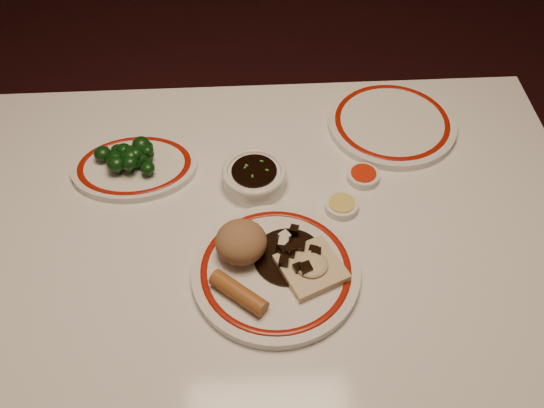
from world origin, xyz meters
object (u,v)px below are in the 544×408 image
Objects in this scene: main_plate at (276,271)px; broccoli_pile at (132,156)px; spring_roll at (239,293)px; stirfry_heap at (291,254)px; broccoli_plate at (135,167)px; soy_bowl at (254,178)px; dining_table at (272,268)px; rice_mound at (241,242)px; fried_wonton at (311,267)px.

broccoli_pile is at bearing 134.71° from main_plate.
spring_roll is 0.85× the size of broccoli_pile.
broccoli_plate is (-0.29, 0.25, -0.02)m from stirfry_heap.
dining_table is at bearing -78.76° from soy_bowl.
main_plate is at bearing -82.29° from soy_bowl.
rice_mound is 0.09m from stirfry_heap.
broccoli_pile is (-0.27, 0.27, 0.03)m from main_plate.
spring_roll is 0.81× the size of fried_wonton.
dining_table is 9.80× the size of soy_bowl.
rice_mound is at bearing 147.30° from main_plate.
spring_roll is 0.27m from soy_bowl.
main_plate is 0.22m from soy_bowl.
broccoli_pile is at bearing 140.01° from stirfry_heap.
soy_bowl is (0.03, 0.18, -0.03)m from rice_mound.
main_plate is 0.38m from broccoli_plate.
rice_mound is 0.72× the size of stirfry_heap.
rice_mound reaches higher than main_plate.
dining_table is 0.14m from stirfry_heap.
rice_mound is at bearing -48.01° from broccoli_pile.
soy_bowl is (-0.03, 0.14, 0.11)m from dining_table.
dining_table is 9.61× the size of broccoli_pile.
main_plate is 0.04m from stirfry_heap.
broccoli_plate is 0.24m from soy_bowl.
rice_mound is 0.85× the size of spring_roll.
fried_wonton is 0.04m from stirfry_heap.
broccoli_pile is (-0.30, 0.25, 0.01)m from stirfry_heap.
fried_wonton reaches higher than main_plate.
stirfry_heap is at bearing 137.31° from fried_wonton.
fried_wonton is 0.50× the size of broccoli_plate.
broccoli_plate is 2.07× the size of broccoli_pile.
fried_wonton is at bearing -40.27° from broccoli_pile.
fried_wonton is at bearing -53.95° from dining_table.
spring_roll is at bearing -140.46° from stirfry_heap.
broccoli_pile is (-0.00, 0.00, 0.03)m from broccoli_plate.
broccoli_pile is 0.25m from soy_bowl.
rice_mound reaches higher than soy_bowl.
rice_mound is 0.69× the size of fried_wonton.
rice_mound is at bearing -143.78° from dining_table.
soy_bowl is at bearing 33.30° from spring_roll.
main_plate is 3.33× the size of spring_roll.
spring_roll is 0.13m from fried_wonton.
stirfry_heap is 0.39m from broccoli_pile.
fried_wonton reaches higher than broccoli_plate.
broccoli_pile is (-0.21, 0.23, -0.01)m from rice_mound.
stirfry_heap is at bearing -9.65° from spring_roll.
dining_table is 0.13m from main_plate.
main_plate is at bearing -141.25° from stirfry_heap.
broccoli_plate reaches higher than dining_table.
rice_mound reaches higher than spring_roll.
main_plate is 2.88× the size of soy_bowl.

